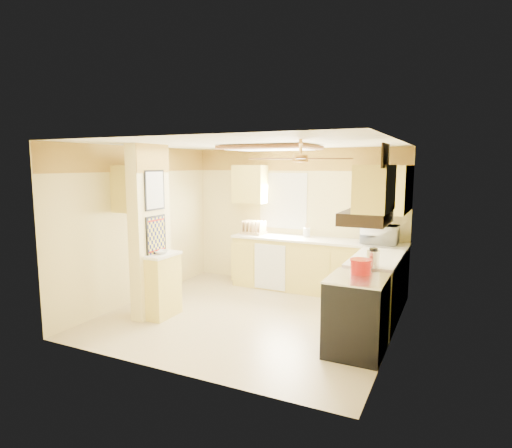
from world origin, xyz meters
The scene contains 34 objects.
floor centered at (0.00, 0.00, 0.00)m, with size 4.00×4.00×0.00m, color #C4B188.
ceiling centered at (0.00, 0.00, 2.50)m, with size 4.00×4.00×0.00m, color white.
wall_back centered at (0.00, 1.90, 1.25)m, with size 4.00×4.00×0.00m, color beige.
wall_front centered at (0.00, -1.90, 1.25)m, with size 4.00×4.00×0.00m, color beige.
wall_left centered at (-2.00, 0.00, 1.25)m, with size 3.80×3.80×0.00m, color beige.
wall_right centered at (2.00, 0.00, 1.25)m, with size 3.80×3.80×0.00m, color beige.
wallpaper_border centered at (0.00, 1.88, 2.30)m, with size 4.00×0.02×0.40m, color yellow.
partition_column centered at (-1.35, -0.55, 1.25)m, with size 0.20×0.70×2.50m, color beige.
partition_ledge centered at (-1.13, -0.55, 0.45)m, with size 0.25×0.55×0.90m, color #F6E168.
ledge_top centered at (-1.13, -0.55, 0.92)m, with size 0.28×0.58×0.04m, color white.
lower_cabinets_back centered at (0.50, 1.60, 0.45)m, with size 3.00×0.60×0.90m, color #F6E168.
lower_cabinets_right centered at (1.70, 0.60, 0.45)m, with size 0.60×1.40×0.90m, color #F6E168.
countertop_back centered at (0.50, 1.59, 0.92)m, with size 3.04×0.64×0.04m, color white.
countertop_right centered at (1.69, 0.60, 0.92)m, with size 0.64×1.44×0.04m, color white.
dishwasher_panel centered at (-0.25, 1.29, 0.43)m, with size 0.58×0.02×0.80m, color white.
window centered at (-0.25, 1.89, 1.55)m, with size 0.92×0.02×1.02m.
upper_cab_back_left centered at (-0.85, 1.72, 1.85)m, with size 0.60×0.35×0.70m, color #F6E168.
upper_cab_back_right centered at (1.55, 1.72, 1.85)m, with size 0.90×0.35×0.70m, color #F6E168.
upper_cab_right centered at (1.82, 1.25, 1.85)m, with size 0.35×1.00×0.70m, color #F6E168.
upper_cab_left_wall centered at (-1.82, -0.25, 1.85)m, with size 0.35×0.75×0.70m, color #F6E168.
upper_cab_over_stove centered at (1.82, -0.55, 1.95)m, with size 0.35×0.76×0.52m, color #F6E168.
stove centered at (1.67, -0.55, 0.46)m, with size 0.68×0.77×0.92m.
range_hood centered at (1.74, -0.55, 1.62)m, with size 0.50×0.76×0.14m, color black.
poster_menu centered at (-1.24, -0.55, 1.85)m, with size 0.02×0.42×0.57m.
poster_nashville centered at (-1.24, -0.55, 1.20)m, with size 0.02×0.42×0.57m.
ceiling_light_panel centered at (0.10, 0.50, 2.46)m, with size 1.35×0.95×0.06m.
ceiling_fan centered at (1.00, -0.70, 2.29)m, with size 1.15×1.15×0.26m.
vent_grate centered at (1.98, -0.90, 2.30)m, with size 0.02×0.40×0.25m, color black.
microwave centered at (1.56, 1.58, 1.09)m, with size 0.56×0.38×0.31m, color white.
bowl centered at (-1.16, -0.56, 0.96)m, with size 0.20×0.20×0.05m, color white.
dutch_oven centered at (1.66, -0.36, 1.00)m, with size 0.26×0.26×0.17m.
kettle centered at (1.76, -0.08, 1.05)m, with size 0.16×0.16×0.24m.
dish_rack centered at (-0.72, 1.62, 1.03)m, with size 0.45×0.36×0.24m.
utensil_crock centered at (0.27, 1.73, 1.02)m, with size 0.12×0.12×0.25m.
Camera 1 is at (2.68, -5.41, 2.21)m, focal length 30.00 mm.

